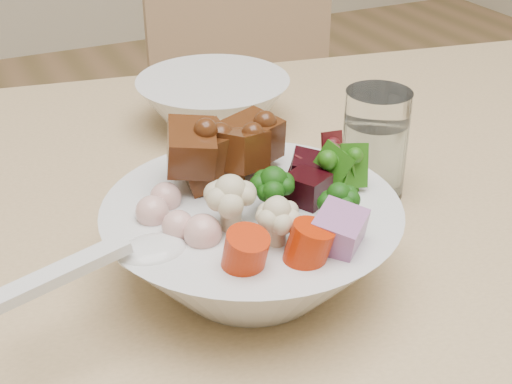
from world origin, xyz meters
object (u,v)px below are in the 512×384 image
food_bowl (253,236)px  water_glass (374,148)px  side_bowl (213,103)px  chair_far (257,159)px

food_bowl → water_glass: bearing=24.9°
food_bowl → water_glass: (0.16, 0.07, 0.01)m
side_bowl → chair_far: bearing=58.7°
chair_far → food_bowl: 0.83m
food_bowl → water_glass: 0.18m
chair_far → side_bowl: 0.57m
water_glass → side_bowl: 0.22m
water_glass → side_bowl: water_glass is taller
chair_far → water_glass: size_ratio=7.56×
food_bowl → side_bowl: size_ratio=1.32×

